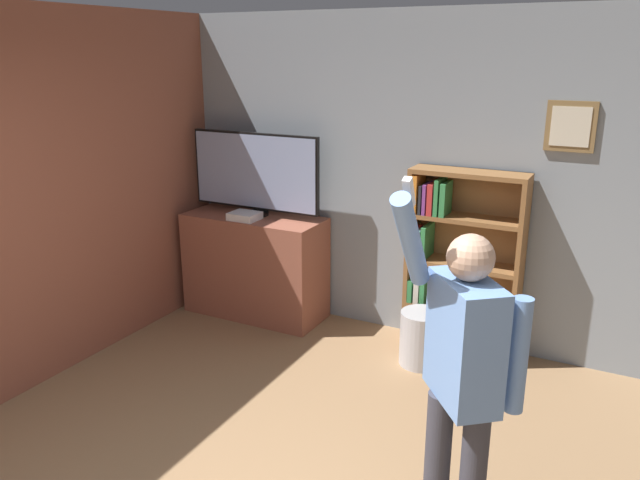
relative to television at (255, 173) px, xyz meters
name	(u,v)px	position (x,y,z in m)	size (l,w,h in m)	color
wall_back	(428,181)	(1.50, 0.28, 0.02)	(6.44, 0.09, 2.70)	gray
wall_side_brick	(75,192)	(-0.75, -1.35, 0.02)	(0.06, 4.79, 2.70)	#93513D
tv_ledge	(255,266)	(0.00, -0.04, -0.86)	(1.29, 0.54, 0.95)	#93513D
television	(255,173)	(0.00, 0.00, 0.00)	(1.27, 0.22, 0.75)	black
game_console	(245,216)	(0.00, -0.18, -0.36)	(0.25, 0.21, 0.07)	white
bookshelf	(453,262)	(1.81, 0.10, -0.58)	(0.90, 0.28, 1.50)	brown
person	(462,365)	(2.43, -1.97, -0.36)	(0.58, 0.54, 1.88)	#383842
waste_bin	(422,338)	(1.70, -0.28, -1.12)	(0.34, 0.34, 0.43)	#B7B7BC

